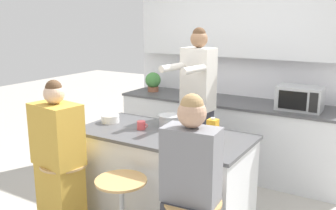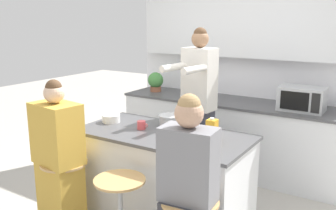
% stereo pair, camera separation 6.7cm
% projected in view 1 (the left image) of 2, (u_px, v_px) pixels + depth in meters
% --- Properties ---
extents(wall_back, '(3.12, 0.22, 2.70)m').
position_uv_depth(wall_back, '(240.00, 50.00, 4.93)').
color(wall_back, white).
rests_on(wall_back, ground_plane).
extents(back_counter, '(2.90, 0.71, 0.92)m').
position_uv_depth(back_counter, '(227.00, 135.00, 4.89)').
color(back_counter, silver).
rests_on(back_counter, ground_plane).
extents(kitchen_island, '(1.64, 0.81, 0.91)m').
position_uv_depth(kitchen_island, '(164.00, 178.00, 3.58)').
color(kitchen_island, black).
rests_on(kitchen_island, ground_plane).
extents(bar_stool_leftmost, '(0.42, 0.42, 0.69)m').
position_uv_depth(bar_stool_leftmost, '(66.00, 192.00, 3.40)').
color(bar_stool_leftmost, tan).
rests_on(bar_stool_leftmost, ground_plane).
extents(person_cooking, '(0.38, 0.61, 1.86)m').
position_uv_depth(person_cooking, '(197.00, 114.00, 4.04)').
color(person_cooking, '#383842').
rests_on(person_cooking, ground_plane).
extents(person_wrapped_blanket, '(0.47, 0.34, 1.44)m').
position_uv_depth(person_wrapped_blanket, '(59.00, 164.00, 3.32)').
color(person_wrapped_blanket, gold).
rests_on(person_wrapped_blanket, ground_plane).
extents(person_seated_near, '(0.41, 0.30, 1.46)m').
position_uv_depth(person_seated_near, '(191.00, 202.00, 2.65)').
color(person_seated_near, '#333338').
rests_on(person_seated_near, ground_plane).
extents(cooking_pot, '(0.32, 0.23, 0.12)m').
position_uv_depth(cooking_pot, '(170.00, 121.00, 3.65)').
color(cooking_pot, '#B7BABC').
rests_on(cooking_pot, kitchen_island).
extents(fruit_bowl, '(0.18, 0.18, 0.08)m').
position_uv_depth(fruit_bowl, '(110.00, 119.00, 3.82)').
color(fruit_bowl, white).
rests_on(fruit_bowl, kitchen_island).
extents(coffee_cup_near, '(0.11, 0.07, 0.08)m').
position_uv_depth(coffee_cup_near, '(192.00, 139.00, 3.17)').
color(coffee_cup_near, '#4C7099').
rests_on(coffee_cup_near, kitchen_island).
extents(coffee_cup_far, '(0.11, 0.08, 0.08)m').
position_uv_depth(coffee_cup_far, '(141.00, 125.00, 3.58)').
color(coffee_cup_far, '#DB4C51').
rests_on(coffee_cup_far, kitchen_island).
extents(banana_bunch, '(0.15, 0.10, 0.05)m').
position_uv_depth(banana_bunch, '(208.00, 134.00, 3.37)').
color(banana_bunch, yellow).
rests_on(banana_bunch, kitchen_island).
extents(juice_carton, '(0.08, 0.08, 0.22)m').
position_uv_depth(juice_carton, '(213.00, 131.00, 3.18)').
color(juice_carton, gold).
rests_on(juice_carton, kitchen_island).
extents(microwave, '(0.49, 0.33, 0.27)m').
position_uv_depth(microwave, '(300.00, 98.00, 4.26)').
color(microwave, '#B2B5B7').
rests_on(microwave, back_counter).
extents(potted_plant, '(0.22, 0.22, 0.28)m').
position_uv_depth(potted_plant, '(153.00, 81.00, 5.34)').
color(potted_plant, '#93563D').
rests_on(potted_plant, back_counter).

